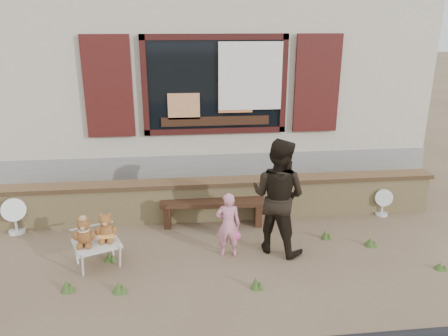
{
  "coord_description": "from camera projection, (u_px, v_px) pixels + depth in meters",
  "views": [
    {
      "loc": [
        -0.69,
        -5.57,
        3.09
      ],
      "look_at": [
        0.0,
        0.6,
        1.0
      ],
      "focal_mm": 35.0,
      "sensor_mm": 36.0,
      "label": 1
    }
  ],
  "objects": [
    {
      "name": "ground",
      "position": [
        229.0,
        247.0,
        6.31
      ],
      "size": [
        80.0,
        80.0,
        0.0
      ],
      "primitive_type": "plane",
      "color": "brown",
      "rests_on": "ground"
    },
    {
      "name": "shopfront",
      "position": [
        205.0,
        72.0,
        9.9
      ],
      "size": [
        8.04,
        5.13,
        4.0
      ],
      "color": "#B5A892",
      "rests_on": "ground"
    },
    {
      "name": "brick_wall",
      "position": [
        221.0,
        198.0,
        7.14
      ],
      "size": [
        7.1,
        0.36,
        0.67
      ],
      "color": "tan",
      "rests_on": "ground"
    },
    {
      "name": "bench",
      "position": [
        213.0,
        207.0,
        6.9
      ],
      "size": [
        1.66,
        0.46,
        0.42
      ],
      "rotation": [
        0.0,
        0.0,
        -0.07
      ],
      "color": "#311C11",
      "rests_on": "ground"
    },
    {
      "name": "folding_chair",
      "position": [
        97.0,
        244.0,
        5.73
      ],
      "size": [
        0.71,
        0.67,
        0.35
      ],
      "rotation": [
        0.0,
        0.0,
        0.38
      ],
      "color": "beige",
      "rests_on": "ground"
    },
    {
      "name": "teddy_bear_left",
      "position": [
        84.0,
        231.0,
        5.59
      ],
      "size": [
        0.36,
        0.34,
        0.39
      ],
      "primitive_type": null,
      "rotation": [
        0.0,
        0.0,
        0.38
      ],
      "color": "brown",
      "rests_on": "folding_chair"
    },
    {
      "name": "teddy_bear_right",
      "position": [
        106.0,
        226.0,
        5.72
      ],
      "size": [
        0.35,
        0.33,
        0.39
      ],
      "primitive_type": null,
      "rotation": [
        0.0,
        0.0,
        0.38
      ],
      "color": "brown",
      "rests_on": "folding_chair"
    },
    {
      "name": "child",
      "position": [
        228.0,
        225.0,
        5.94
      ],
      "size": [
        0.36,
        0.26,
        0.92
      ],
      "primitive_type": "imported",
      "rotation": [
        0.0,
        0.0,
        3.03
      ],
      "color": "pink",
      "rests_on": "ground"
    },
    {
      "name": "adult",
      "position": [
        278.0,
        196.0,
        5.98
      ],
      "size": [
        1.01,
        0.98,
        1.63
      ],
      "primitive_type": "imported",
      "rotation": [
        0.0,
        0.0,
        2.48
      ],
      "color": "black",
      "rests_on": "ground"
    },
    {
      "name": "fan_left",
      "position": [
        15.0,
        215.0,
        6.63
      ],
      "size": [
        0.37,
        0.24,
        0.58
      ],
      "rotation": [
        0.0,
        0.0,
        0.35
      ],
      "color": "white",
      "rests_on": "ground"
    },
    {
      "name": "fan_right",
      "position": [
        383.0,
        202.0,
        7.27
      ],
      "size": [
        0.3,
        0.2,
        0.47
      ],
      "rotation": [
        0.0,
        0.0,
        -0.23
      ],
      "color": "silver",
      "rests_on": "ground"
    },
    {
      "name": "grass_tufts",
      "position": [
        214.0,
        263.0,
        5.74
      ],
      "size": [
        4.91,
        1.35,
        0.16
      ],
      "color": "#385221",
      "rests_on": "ground"
    }
  ]
}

